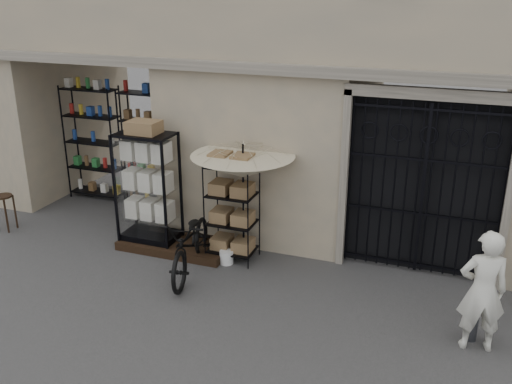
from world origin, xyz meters
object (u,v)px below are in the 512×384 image
at_px(display_cabinet, 148,193).
at_px(wire_rack, 232,211).
at_px(white_bucket, 226,257).
at_px(wooden_stool, 6,212).
at_px(market_umbrella, 243,160).
at_px(bicycle, 193,272).
at_px(steel_bollard, 474,314).
at_px(shopkeeper, 474,347).

relative_size(display_cabinet, wire_rack, 1.18).
height_order(white_bucket, wooden_stool, wooden_stool).
xyz_separation_m(market_umbrella, wooden_stool, (-4.76, -0.47, -1.41)).
height_order(display_cabinet, wire_rack, display_cabinet).
distance_m(bicycle, wooden_stool, 4.18).
bearing_deg(wire_rack, steel_bollard, -4.37).
bearing_deg(bicycle, market_umbrella, 42.08).
distance_m(display_cabinet, market_umbrella, 1.92).
height_order(market_umbrella, shopkeeper, market_umbrella).
xyz_separation_m(display_cabinet, wooden_stool, (-3.00, -0.33, -0.66)).
xyz_separation_m(display_cabinet, wire_rack, (1.59, 0.05, -0.15)).
bearing_deg(wire_rack, wooden_stool, -163.64).
distance_m(wooden_stool, shopkeeper, 8.64).
height_order(wire_rack, bicycle, wire_rack).
bearing_deg(display_cabinet, bicycle, -9.77).
bearing_deg(steel_bollard, wire_rack, 163.99).
bearing_deg(market_umbrella, bicycle, -127.06).
bearing_deg(steel_bollard, shopkeeper, -73.66).
bearing_deg(steel_bollard, display_cabinet, 168.93).
height_order(wire_rack, steel_bollard, wire_rack).
distance_m(market_umbrella, steel_bollard, 4.20).
bearing_deg(steel_bollard, market_umbrella, 162.00).
xyz_separation_m(bicycle, shopkeeper, (4.43, -0.58, 0.00)).
relative_size(steel_bollard, shopkeeper, 0.48).
bearing_deg(display_cabinet, shopkeeper, 7.30).
xyz_separation_m(wire_rack, shopkeeper, (3.99, -1.29, -0.88)).
height_order(steel_bollard, shopkeeper, steel_bollard).
distance_m(wooden_stool, steel_bollard, 8.57).
height_order(market_umbrella, steel_bollard, market_umbrella).
height_order(market_umbrella, white_bucket, market_umbrella).
relative_size(wire_rack, market_umbrella, 0.73).
height_order(bicycle, shopkeeper, bicycle).
relative_size(wooden_stool, shopkeeper, 0.42).
xyz_separation_m(market_umbrella, bicycle, (-0.61, -0.80, -1.78)).
bearing_deg(shopkeeper, market_umbrella, -32.62).
distance_m(display_cabinet, bicycle, 1.68).
distance_m(white_bucket, shopkeeper, 4.16).
bearing_deg(wire_rack, market_umbrella, 40.95).
bearing_deg(wooden_stool, white_bucket, 1.98).
bearing_deg(market_umbrella, wire_rack, -150.69).
relative_size(display_cabinet, wooden_stool, 3.00).
height_order(display_cabinet, steel_bollard, display_cabinet).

